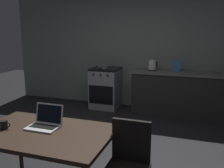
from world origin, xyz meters
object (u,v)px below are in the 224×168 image
Objects in this scene: electric_kettle at (152,65)px; coffee_mug at (4,125)px; dining_table at (44,138)px; laptop at (45,123)px; stove_oven at (106,88)px; chair at (128,162)px; cereal_box at (177,66)px; frying_pan at (103,67)px.

electric_kettle is 1.86× the size of coffee_mug.
dining_table is 3.23m from electric_kettle.
coffee_mug is (-0.95, -3.24, -0.22)m from electric_kettle.
dining_table is at bearing -99.35° from electric_kettle.
laptop is at bearing -100.61° from electric_kettle.
electric_kettle is (1.03, 0.00, 0.55)m from stove_oven.
chair is 3.14m from electric_kettle.
laptop is 3.28m from cereal_box.
dining_table is at bearing -79.81° from frying_pan.
dining_table is 3.20m from frying_pan.
frying_pan is 1.62× the size of cereal_box.
stove_oven is 1.17m from electric_kettle.
chair is at bearing -5.16° from laptop.
coffee_mug is at bearing -159.79° from laptop.
frying_pan is at bearing 95.37° from laptop.
laptop is 0.82× the size of frying_pan.
cereal_box is at bearing 2.29° from electric_kettle.
laptop is (-0.05, 0.10, 0.11)m from dining_table.
laptop is 2.72× the size of coffee_mug.
stove_oven is 4.10× the size of electric_kettle.
cereal_box is (1.07, 3.09, 0.23)m from laptop.
laptop is (0.46, -3.07, 0.34)m from stove_oven.
cereal_box is at bearing 66.03° from coffee_mug.
cereal_box is (1.59, 0.05, 0.10)m from frying_pan.
chair is 3.15m from cereal_box.
coffee_mug is (0.08, -3.24, 0.34)m from stove_oven.
electric_kettle is (0.52, 3.17, 0.33)m from dining_table.
cereal_box reaches higher than frying_pan.
stove_oven reaches higher than dining_table.
cereal_box reaches higher than dining_table.
chair is 3.70× the size of cereal_box.
electric_kettle is at bearing 80.65° from dining_table.
laptop reaches higher than chair.
stove_oven is 2.80× the size of laptop.
frying_pan is 3.21m from coffee_mug.
chair is at bearing -66.17° from stove_oven.
frying_pan is at bearing 100.19° from dining_table.
frying_pan is at bearing 103.79° from chair.
frying_pan is at bearing 92.47° from coffee_mug.
stove_oven is 3.25m from coffee_mug.
cereal_box is (1.02, 3.19, 0.35)m from dining_table.
laptop is at bearing 24.41° from coffee_mug.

